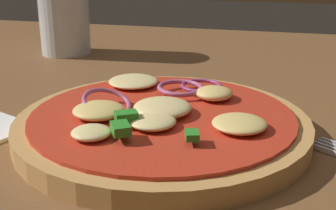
% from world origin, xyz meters
% --- Properties ---
extents(dining_table, '(1.21, 1.03, 0.03)m').
position_xyz_m(dining_table, '(0.00, 0.00, 0.02)').
color(dining_table, brown).
rests_on(dining_table, ground).
extents(pizza, '(0.24, 0.24, 0.03)m').
position_xyz_m(pizza, '(-0.02, 0.02, 0.04)').
color(pizza, tan).
rests_on(pizza, dining_table).
extents(beer_glass, '(0.07, 0.07, 0.14)m').
position_xyz_m(beer_glass, '(-0.23, 0.28, 0.09)').
color(beer_glass, silver).
rests_on(beer_glass, dining_table).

